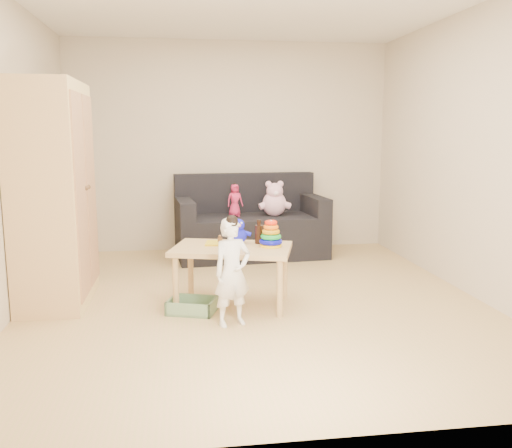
{
  "coord_description": "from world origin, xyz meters",
  "views": [
    {
      "loc": [
        -0.64,
        -4.62,
        1.49
      ],
      "look_at": [
        0.05,
        0.25,
        0.65
      ],
      "focal_mm": 38.0,
      "sensor_mm": 36.0,
      "label": 1
    }
  ],
  "objects": [
    {
      "name": "room",
      "position": [
        0.0,
        0.0,
        1.3
      ],
      "size": [
        4.5,
        4.5,
        4.5
      ],
      "color": "tan",
      "rests_on": "ground"
    },
    {
      "name": "wardrobe",
      "position": [
        -1.72,
        0.24,
        0.96
      ],
      "size": [
        0.53,
        1.06,
        1.91
      ],
      "primitive_type": "cube",
      "color": "#ECCD81",
      "rests_on": "ground"
    },
    {
      "name": "sofa",
      "position": [
        0.2,
        1.76,
        0.25
      ],
      "size": [
        1.83,
        1.03,
        0.49
      ],
      "primitive_type": "cube",
      "rotation": [
        0.0,
        0.0,
        0.09
      ],
      "color": "black",
      "rests_on": "ground"
    },
    {
      "name": "play_table",
      "position": [
        -0.21,
        -0.11,
        0.26
      ],
      "size": [
        1.12,
        0.87,
        0.52
      ],
      "primitive_type": "cube",
      "rotation": [
        0.0,
        0.0,
        -0.27
      ],
      "color": "tan",
      "rests_on": "ground"
    },
    {
      "name": "storage_bin",
      "position": [
        -0.56,
        -0.25,
        0.06
      ],
      "size": [
        0.45,
        0.39,
        0.12
      ],
      "primitive_type": null,
      "rotation": [
        0.0,
        0.0,
        -0.32
      ],
      "color": "gray",
      "rests_on": "ground"
    },
    {
      "name": "toddler",
      "position": [
        -0.25,
        -0.59,
        0.41
      ],
      "size": [
        0.36,
        0.3,
        0.82
      ],
      "primitive_type": "imported",
      "rotation": [
        0.0,
        0.0,
        0.37
      ],
      "color": "white",
      "rests_on": "ground"
    },
    {
      "name": "pink_bear",
      "position": [
        0.48,
        1.73,
        0.67
      ],
      "size": [
        0.36,
        0.33,
        0.35
      ],
      "primitive_type": null,
      "rotation": [
        0.0,
        0.0,
        0.23
      ],
      "color": "#FFBBDD",
      "rests_on": "sofa"
    },
    {
      "name": "doll",
      "position": [
        0.0,
        1.72,
        0.68
      ],
      "size": [
        0.22,
        0.17,
        0.38
      ],
      "primitive_type": "imported",
      "rotation": [
        0.0,
        0.0,
        0.24
      ],
      "color": "#D9285C",
      "rests_on": "sofa"
    },
    {
      "name": "ring_stacker",
      "position": [
        0.12,
        -0.15,
        0.61
      ],
      "size": [
        0.2,
        0.2,
        0.23
      ],
      "color": "yellow",
      "rests_on": "play_table"
    },
    {
      "name": "brown_bottle",
      "position": [
        0.04,
        -0.01,
        0.61
      ],
      "size": [
        0.07,
        0.07,
        0.21
      ],
      "color": "black",
      "rests_on": "play_table"
    },
    {
      "name": "blue_plush",
      "position": [
        -0.14,
        0.02,
        0.63
      ],
      "size": [
        0.22,
        0.19,
        0.22
      ],
      "primitive_type": null,
      "rotation": [
        0.0,
        0.0,
        -0.29
      ],
      "color": "#1C1FFF",
      "rests_on": "play_table"
    },
    {
      "name": "wooden_figure",
      "position": [
        -0.31,
        -0.07,
        0.57
      ],
      "size": [
        0.05,
        0.04,
        0.1
      ],
      "primitive_type": null,
      "rotation": [
        0.0,
        0.0,
        -0.26
      ],
      "color": "brown",
      "rests_on": "play_table"
    },
    {
      "name": "yellow_book",
      "position": [
        -0.32,
        0.02,
        0.53
      ],
      "size": [
        0.23,
        0.23,
        0.02
      ],
      "primitive_type": "cube",
      "rotation": [
        0.0,
        0.0,
        -0.14
      ],
      "color": "yellow",
      "rests_on": "play_table"
    }
  ]
}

